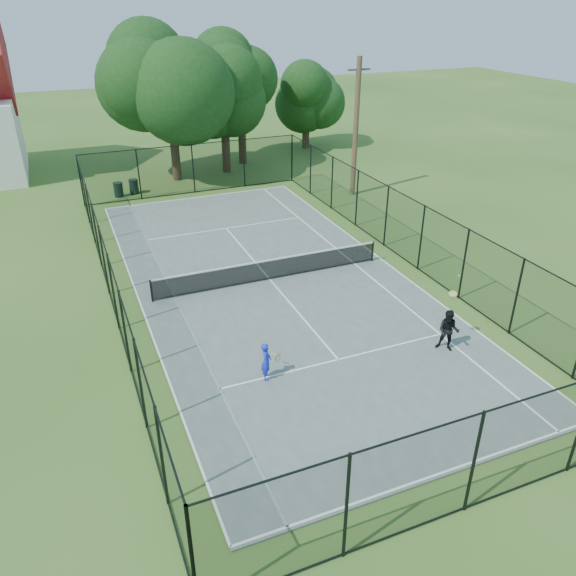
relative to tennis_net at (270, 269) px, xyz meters
name	(u,v)px	position (x,y,z in m)	size (l,w,h in m)	color
ground	(270,281)	(0.00, 0.00, -0.58)	(120.00, 120.00, 0.00)	#30571D
tennis_court	(270,280)	(0.00, 0.00, -0.55)	(11.00, 24.00, 0.06)	#4F5D58
tennis_net	(270,269)	(0.00, 0.00, 0.00)	(10.08, 0.08, 0.95)	black
fence	(270,249)	(0.00, 0.00, 0.92)	(13.10, 26.10, 3.00)	black
tree_near_left	(169,88)	(-0.38, 16.13, 5.16)	(7.16, 7.16, 9.33)	#332114
tree_near_mid	(224,105)	(3.19, 16.68, 3.89)	(5.55, 5.55, 7.26)	#332114
tree_near_right	(240,87)	(4.92, 18.39, 4.65)	(5.96, 5.96, 8.22)	#332114
tree_far_right	(306,99)	(10.98, 20.80, 3.17)	(4.58, 4.58, 6.06)	#332114
trash_bin_left	(118,190)	(-4.43, 13.98, -0.13)	(0.58, 0.58, 0.88)	black
trash_bin_right	(134,187)	(-3.47, 14.24, -0.13)	(0.58, 0.58, 0.89)	black
utility_pole	(356,128)	(8.83, 9.00, 3.43)	(1.40, 0.30, 7.88)	#4C3823
player_blue	(266,361)	(-2.57, -6.42, 0.13)	(0.82, 0.55, 1.29)	#192DD5
player_black	(448,331)	(3.70, -7.27, 0.24)	(1.01, 0.98, 2.54)	black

